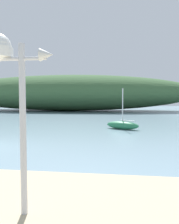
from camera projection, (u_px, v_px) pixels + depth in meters
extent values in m
ellipsoid|color=#3D6038|center=(66.00, 93.00, 43.60)|extent=(47.66, 13.44, 6.62)
cylinder|color=silver|center=(23.00, 130.00, 4.34)|extent=(0.12, 0.12, 3.20)
cylinder|color=silver|center=(22.00, 59.00, 4.26)|extent=(0.94, 0.07, 0.07)
cone|color=silver|center=(47.00, 55.00, 4.19)|extent=(0.24, 0.24, 0.24)
ellipsoid|color=#287A4C|center=(122.00, 125.00, 17.79)|extent=(2.75, 2.00, 0.61)
cylinder|color=silver|center=(123.00, 106.00, 17.70)|extent=(0.08, 0.08, 2.69)
cylinder|color=silver|center=(127.00, 121.00, 17.53)|extent=(1.09, 0.61, 0.06)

